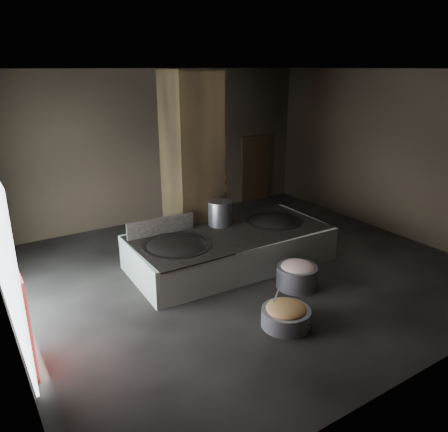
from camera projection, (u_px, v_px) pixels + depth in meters
floor at (244, 271)px, 10.35m from camera, size 10.00×9.00×0.10m
ceiling at (247, 67)px, 8.85m from camera, size 10.00×9.00×0.10m
back_wall at (159, 146)px, 13.23m from camera, size 10.00×0.10×4.50m
front_wall at (436, 244)px, 5.98m from camera, size 10.00×0.10×4.50m
right_wall at (393, 153)px, 12.17m from camera, size 0.10×9.00×4.50m
pillar at (192, 163)px, 10.96m from camera, size 1.20×1.20×4.50m
hearth_platform at (230, 248)px, 10.50m from camera, size 4.83×2.44×0.83m
platform_cap at (230, 232)px, 10.37m from camera, size 4.65×2.23×0.03m
wok_left at (177, 249)px, 9.61m from camera, size 1.50×1.50×0.41m
wok_left_rim at (177, 246)px, 9.59m from camera, size 1.53×1.53×0.05m
wok_right at (274, 224)px, 11.12m from camera, size 1.39×1.39×0.39m
wok_right_rim at (274, 221)px, 11.09m from camera, size 1.42×1.42×0.05m
stock_pot at (220, 213)px, 10.73m from camera, size 0.58×0.58×0.62m
splash_guard at (161, 226)px, 10.16m from camera, size 1.65×0.12×0.41m
cook at (220, 203)px, 12.41m from camera, size 0.69×0.49×1.75m
veg_basin at (286, 317)px, 8.05m from camera, size 1.05×1.05×0.34m
veg_fill at (286, 309)px, 7.99m from camera, size 0.75×0.75×0.23m
ladle at (275, 298)px, 7.97m from camera, size 0.12×0.36×0.65m
meat_basin at (297, 277)px, 9.45m from camera, size 0.99×0.99×0.48m
meat_fill at (297, 268)px, 9.38m from camera, size 0.73×0.73×0.28m
doorway_near at (196, 179)px, 14.13m from camera, size 1.18×0.08×2.38m
doorway_near_glow at (198, 178)px, 14.45m from camera, size 0.84×0.04×1.99m
doorway_far at (255, 170)px, 15.35m from camera, size 1.18×0.08×2.38m
doorway_far_glow at (258, 169)px, 15.70m from camera, size 0.84×0.04×1.98m
left_opening at (1, 249)px, 7.46m from camera, size 0.04×4.20×3.10m
pavilion_sliver at (26, 321)px, 6.70m from camera, size 0.05×0.90×1.70m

